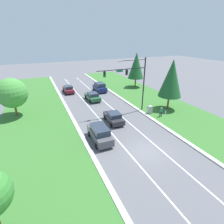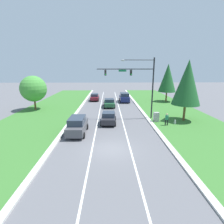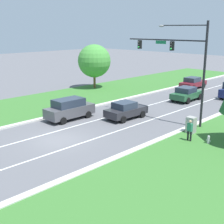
% 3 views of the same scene
% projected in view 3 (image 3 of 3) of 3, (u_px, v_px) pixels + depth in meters
% --- Properties ---
extents(ground_plane, '(160.00, 160.00, 0.00)m').
position_uv_depth(ground_plane, '(58.00, 140.00, 23.91)').
color(ground_plane, '#5B5B60').
extents(curb_strip_right, '(0.50, 90.00, 0.15)m').
position_uv_depth(curb_strip_right, '(111.00, 160.00, 20.08)').
color(curb_strip_right, beige).
rests_on(curb_strip_right, ground_plane).
extents(curb_strip_left, '(0.50, 90.00, 0.15)m').
position_uv_depth(curb_strip_left, '(20.00, 124.00, 27.69)').
color(curb_strip_left, beige).
rests_on(curb_strip_left, ground_plane).
extents(grass_verge_right, '(10.00, 90.00, 0.08)m').
position_uv_depth(grass_verge_right, '(181.00, 189.00, 16.56)').
color(grass_verge_right, '#38702D').
rests_on(grass_verge_right, ground_plane).
extents(lane_stripe_inner_left, '(0.14, 81.00, 0.01)m').
position_uv_depth(lane_stripe_inner_left, '(45.00, 135.00, 25.12)').
color(lane_stripe_inner_left, white).
rests_on(lane_stripe_inner_left, ground_plane).
extents(lane_stripe_inner_right, '(0.14, 81.00, 0.01)m').
position_uv_depth(lane_stripe_inner_right, '(73.00, 146.00, 22.69)').
color(lane_stripe_inner_right, white).
rests_on(lane_stripe_inner_right, ground_plane).
extents(traffic_signal_mast, '(8.21, 0.41, 8.88)m').
position_uv_depth(traffic_signal_mast, '(182.00, 57.00, 26.86)').
color(traffic_signal_mast, black).
rests_on(traffic_signal_mast, ground_plane).
extents(graphite_suv, '(2.10, 4.76, 1.98)m').
position_uv_depth(graphite_suv, '(69.00, 109.00, 29.11)').
color(graphite_suv, '#4C4C51').
rests_on(graphite_suv, ground_plane).
extents(forest_sedan, '(2.29, 4.67, 1.64)m').
position_uv_depth(forest_sedan, '(187.00, 94.00, 36.61)').
color(forest_sedan, '#235633').
rests_on(forest_sedan, ground_plane).
extents(burgundy_sedan, '(2.08, 4.71, 1.63)m').
position_uv_depth(burgundy_sedan, '(193.00, 83.00, 43.94)').
color(burgundy_sedan, maroon).
rests_on(burgundy_sedan, ground_plane).
extents(charcoal_sedan, '(2.15, 4.31, 1.63)m').
position_uv_depth(charcoal_sedan, '(126.00, 110.00, 29.40)').
color(charcoal_sedan, '#28282D').
rests_on(charcoal_sedan, ground_plane).
extents(utility_cabinet, '(0.70, 0.60, 1.39)m').
position_uv_depth(utility_cabinet, '(191.00, 125.00, 25.20)').
color(utility_cabinet, '#9E9E99').
rests_on(utility_cabinet, ground_plane).
extents(pedestrian, '(0.41, 0.28, 1.69)m').
position_uv_depth(pedestrian, '(190.00, 130.00, 23.33)').
color(pedestrian, black).
rests_on(pedestrian, ground_plane).
extents(fire_hydrant, '(0.34, 0.20, 0.70)m').
position_uv_depth(fire_hydrant, '(208.00, 140.00, 22.91)').
color(fire_hydrant, '#B7B7BC').
rests_on(fire_hydrant, ground_plane).
extents(oak_far_left_tree, '(4.57, 4.57, 6.15)m').
position_uv_depth(oak_far_left_tree, '(94.00, 61.00, 43.35)').
color(oak_far_left_tree, brown).
rests_on(oak_far_left_tree, ground_plane).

